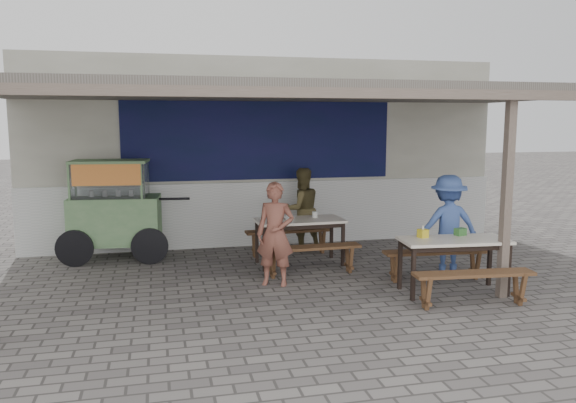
% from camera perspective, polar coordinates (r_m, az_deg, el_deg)
% --- Properties ---
extents(ground, '(60.00, 60.00, 0.00)m').
position_cam_1_polar(ground, '(7.95, 2.63, -8.88)').
color(ground, slate).
rests_on(ground, ground).
extents(back_wall, '(9.00, 1.28, 3.50)m').
position_cam_1_polar(back_wall, '(11.10, -2.36, 5.02)').
color(back_wall, beige).
rests_on(back_wall, ground).
extents(warung_roof, '(9.00, 4.21, 2.81)m').
position_cam_1_polar(warung_roof, '(8.48, 1.18, 10.78)').
color(warung_roof, '#605A52').
rests_on(warung_roof, ground).
extents(table_left, '(1.44, 0.73, 0.75)m').
position_cam_1_polar(table_left, '(9.12, 1.17, -2.30)').
color(table_left, white).
rests_on(table_left, ground).
extents(bench_left_street, '(1.53, 0.32, 0.45)m').
position_cam_1_polar(bench_left_street, '(8.56, 2.41, -5.28)').
color(bench_left_street, brown).
rests_on(bench_left_street, ground).
extents(bench_left_wall, '(1.53, 0.32, 0.45)m').
position_cam_1_polar(bench_left_wall, '(9.82, 0.09, -3.52)').
color(bench_left_wall, brown).
rests_on(bench_left_wall, ground).
extents(table_right, '(1.50, 0.76, 0.75)m').
position_cam_1_polar(table_right, '(7.94, 16.51, -4.23)').
color(table_right, white).
rests_on(table_right, ground).
extents(bench_right_street, '(1.56, 0.41, 0.45)m').
position_cam_1_polar(bench_right_street, '(7.50, 18.33, -7.64)').
color(bench_right_street, brown).
rests_on(bench_right_street, ground).
extents(bench_right_wall, '(1.56, 0.41, 0.45)m').
position_cam_1_polar(bench_right_wall, '(8.55, 14.75, -5.55)').
color(bench_right_wall, brown).
rests_on(bench_right_wall, ground).
extents(vendor_cart, '(2.17, 0.97, 1.69)m').
position_cam_1_polar(vendor_cart, '(9.83, -17.28, -0.46)').
color(vendor_cart, '#729765').
rests_on(vendor_cart, ground).
extents(patron_street_side, '(0.64, 0.54, 1.48)m').
position_cam_1_polar(patron_street_side, '(7.97, -1.30, -3.32)').
color(patron_street_side, brown).
rests_on(patron_street_side, ground).
extents(patron_wall_side, '(0.81, 0.68, 1.50)m').
position_cam_1_polar(patron_wall_side, '(10.14, 1.38, -0.79)').
color(patron_wall_side, brown).
rests_on(patron_wall_side, ground).
extents(patron_right_table, '(1.04, 0.66, 1.53)m').
position_cam_1_polar(patron_right_table, '(8.87, 15.91, -2.31)').
color(patron_right_table, '#4462AE').
rests_on(patron_right_table, ground).
extents(tissue_box, '(0.14, 0.14, 0.12)m').
position_cam_1_polar(tissue_box, '(7.89, 13.54, -3.17)').
color(tissue_box, gold).
rests_on(tissue_box, table_right).
extents(donation_box, '(0.18, 0.14, 0.10)m').
position_cam_1_polar(donation_box, '(8.19, 17.10, -2.95)').
color(donation_box, '#356E31').
rests_on(donation_box, table_right).
extents(condiment_jar, '(0.09, 0.09, 0.10)m').
position_cam_1_polar(condiment_jar, '(9.28, 2.74, -1.33)').
color(condiment_jar, silver).
rests_on(condiment_jar, table_left).
extents(condiment_bowl, '(0.25, 0.25, 0.05)m').
position_cam_1_polar(condiment_bowl, '(9.08, 0.16, -1.68)').
color(condiment_bowl, silver).
rests_on(condiment_bowl, table_left).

